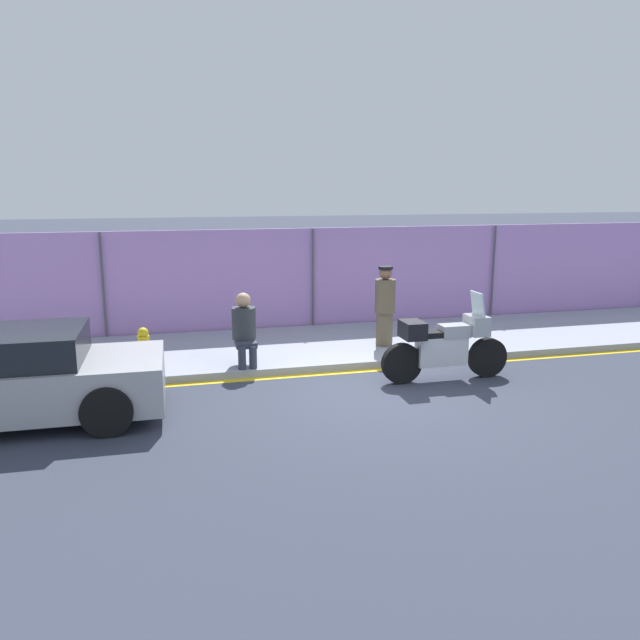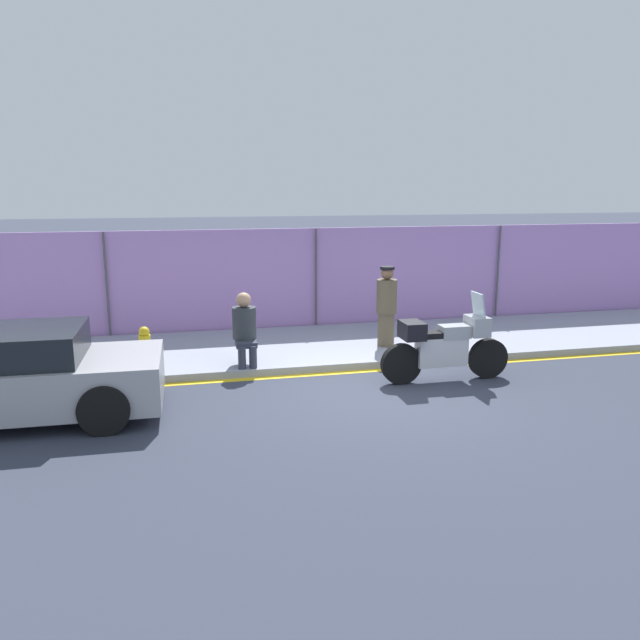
{
  "view_description": "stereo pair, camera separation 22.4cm",
  "coord_description": "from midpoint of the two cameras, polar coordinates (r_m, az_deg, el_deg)",
  "views": [
    {
      "loc": [
        -3.36,
        -9.37,
        3.37
      ],
      "look_at": [
        -0.68,
        1.26,
        1.0
      ],
      "focal_mm": 35.0,
      "sensor_mm": 36.0,
      "label": 1
    },
    {
      "loc": [
        -3.14,
        -9.42,
        3.37
      ],
      "look_at": [
        -0.68,
        1.26,
        1.0
      ],
      "focal_mm": 35.0,
      "sensor_mm": 36.0,
      "label": 2
    }
  ],
  "objects": [
    {
      "name": "fire_hydrant",
      "position": [
        11.86,
        -15.19,
        -2.29
      ],
      "size": [
        0.22,
        0.27,
        0.71
      ],
      "color": "gold",
      "rests_on": "sidewalk"
    },
    {
      "name": "person_seated_on_curb",
      "position": [
        11.49,
        -6.35,
        -0.48
      ],
      "size": [
        0.44,
        0.7,
        1.32
      ],
      "color": "#2D3342",
      "rests_on": "sidewalk"
    },
    {
      "name": "officer_standing",
      "position": [
        12.75,
        6.6,
        1.28
      ],
      "size": [
        0.42,
        0.42,
        1.64
      ],
      "color": "brown",
      "rests_on": "sidewalk"
    },
    {
      "name": "motorcycle",
      "position": [
        11.09,
        11.9,
        -2.35
      ],
      "size": [
        2.34,
        0.51,
        1.55
      ],
      "rotation": [
        0.0,
        0.0,
        -0.0
      ],
      "color": "black",
      "rests_on": "ground_plane"
    },
    {
      "name": "sidewalk",
      "position": [
        13.17,
        1.71,
        -2.3
      ],
      "size": [
        34.48,
        3.33,
        0.14
      ],
      "color": "#8E93A3",
      "rests_on": "ground_plane"
    },
    {
      "name": "parked_car_left_down_street",
      "position": [
        10.03,
        -25.44,
        -4.65
      ],
      "size": [
        4.03,
        1.94,
        1.36
      ],
      "rotation": [
        0.0,
        0.0,
        -0.02
      ],
      "color": "#9E9EA3",
      "rests_on": "ground_plane"
    },
    {
      "name": "storefront_fence",
      "position": [
        14.61,
        -0.01,
        3.69
      ],
      "size": [
        32.75,
        0.17,
        2.41
      ],
      "color": "#AD7FC6",
      "rests_on": "ground_plane"
    },
    {
      "name": "ground_plane",
      "position": [
        10.5,
        5.79,
        -6.57
      ],
      "size": [
        120.0,
        120.0,
        0.0
      ],
      "primitive_type": "plane",
      "color": "#333847"
    },
    {
      "name": "curb_paint_stripe",
      "position": [
        11.57,
        3.92,
        -4.74
      ],
      "size": [
        34.48,
        0.18,
        0.01
      ],
      "color": "gold",
      "rests_on": "ground_plane"
    }
  ]
}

